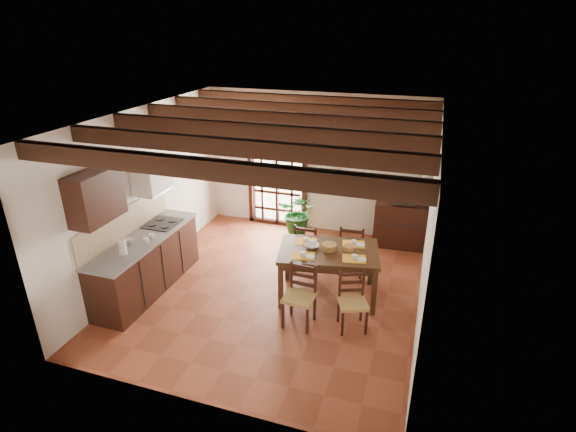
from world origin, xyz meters
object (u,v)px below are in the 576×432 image
at_px(chair_near_right, 352,312).
at_px(sideboard, 402,225).
at_px(chair_far_left, 308,255).
at_px(chair_far_right, 351,257).
at_px(potted_plant, 299,214).
at_px(pendant_lamp, 334,169).
at_px(dining_table, 329,256).
at_px(chair_near_left, 299,307).
at_px(crt_tv, 405,194).
at_px(kitchen_counter, 146,263).

relative_size(chair_near_right, sideboard, 0.81).
xyz_separation_m(chair_far_left, chair_far_right, (0.74, 0.15, 0.01)).
bearing_deg(chair_near_right, sideboard, 59.11).
height_order(chair_far_right, potted_plant, potted_plant).
distance_m(sideboard, pendant_lamp, 2.78).
bearing_deg(chair_near_right, potted_plant, 99.90).
xyz_separation_m(chair_near_right, chair_far_right, (-0.30, 1.51, 0.02)).
xyz_separation_m(chair_near_right, chair_far_left, (-1.04, 1.37, 0.02)).
distance_m(dining_table, chair_far_left, 0.96).
height_order(chair_near_left, sideboard, chair_near_left).
distance_m(potted_plant, pendant_lamp, 2.43).
bearing_deg(chair_near_left, chair_far_right, 78.20).
bearing_deg(chair_far_right, dining_table, 71.71).
bearing_deg(sideboard, pendant_lamp, -117.79).
distance_m(chair_far_right, crt_tv, 1.68).
bearing_deg(chair_far_left, kitchen_counter, 32.35).
bearing_deg(chair_near_left, pendant_lamp, 79.77).
xyz_separation_m(chair_far_right, crt_tv, (0.72, 1.30, 0.78)).
relative_size(chair_near_right, chair_far_right, 0.92).
height_order(chair_near_right, pendant_lamp, pendant_lamp).
distance_m(dining_table, pendant_lamp, 1.37).
distance_m(chair_far_right, potted_plant, 1.53).
bearing_deg(chair_far_right, kitchen_counter, 23.08).
height_order(kitchen_counter, crt_tv, kitchen_counter).
distance_m(kitchen_counter, pendant_lamp, 3.33).
relative_size(dining_table, potted_plant, 0.77).
height_order(dining_table, sideboard, sideboard).
relative_size(chair_far_left, potted_plant, 0.42).
height_order(chair_far_left, pendant_lamp, pendant_lamp).
relative_size(chair_near_left, potted_plant, 0.42).
bearing_deg(chair_far_right, chair_near_right, 97.59).
xyz_separation_m(kitchen_counter, crt_tv, (3.75, 2.82, 0.60)).
bearing_deg(dining_table, chair_near_left, -115.80).
relative_size(chair_far_left, sideboard, 0.87).
relative_size(kitchen_counter, chair_far_right, 2.46).
distance_m(kitchen_counter, chair_near_right, 3.33).
xyz_separation_m(chair_far_left, pendant_lamp, (0.52, -0.58, 1.80)).
bearing_deg(dining_table, sideboard, 55.00).
bearing_deg(dining_table, chair_far_left, 116.19).
relative_size(chair_far_right, pendant_lamp, 1.08).
bearing_deg(potted_plant, chair_far_left, -65.35).
bearing_deg(dining_table, pendant_lamp, 78.82).
height_order(chair_near_left, chair_near_right, chair_near_left).
distance_m(crt_tv, potted_plant, 2.04).
relative_size(crt_tv, pendant_lamp, 0.48).
distance_m(chair_near_left, crt_tv, 3.27).
distance_m(chair_near_right, sideboard, 2.85).
distance_m(chair_near_left, sideboard, 3.18).
bearing_deg(chair_near_left, chair_near_right, 13.99).
bearing_deg(pendant_lamp, kitchen_counter, -164.27).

